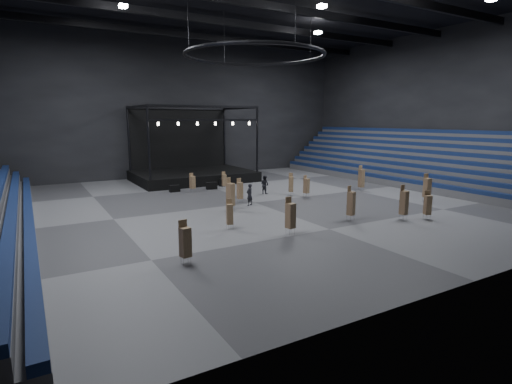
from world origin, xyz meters
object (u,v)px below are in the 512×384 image
chair_stack_3 (361,178)px  chair_stack_5 (230,214)px  stage (191,169)px  flight_case_left (175,188)px  chair_stack_4 (306,186)px  chair_stack_13 (291,184)px  chair_stack_12 (230,194)px  chair_stack_11 (290,215)px  crew_member (265,185)px  chair_stack_6 (351,203)px  man_center (250,195)px  chair_stack_10 (240,190)px  chair_stack_2 (224,180)px  chair_stack_0 (427,187)px  chair_stack_1 (185,241)px  flight_case_mid (212,186)px  chair_stack_9 (404,202)px  chair_stack_7 (192,182)px  chair_stack_8 (428,204)px  flight_case_right (225,182)px

chair_stack_3 → chair_stack_5: chair_stack_3 is taller
stage → flight_case_left: (-4.57, -7.14, -1.09)m
chair_stack_3 → chair_stack_5: 20.10m
chair_stack_4 → chair_stack_13: size_ratio=0.97×
chair_stack_3 → chair_stack_12: 16.50m
flight_case_left → chair_stack_11: size_ratio=0.43×
stage → chair_stack_12: bearing=-100.8°
chair_stack_12 → crew_member: size_ratio=1.49×
chair_stack_6 → chair_stack_11: bearing=169.3°
flight_case_left → chair_stack_6: bearing=-67.5°
chair_stack_11 → man_center: size_ratio=1.29×
chair_stack_11 → chair_stack_12: bearing=83.4°
chair_stack_12 → stage: bearing=55.4°
chair_stack_3 → man_center: chair_stack_3 is taller
chair_stack_4 → chair_stack_10: (-6.97, 0.82, 0.03)m
chair_stack_4 → chair_stack_6: (-2.73, -9.15, 0.21)m
chair_stack_13 → chair_stack_2: bearing=147.9°
chair_stack_2 → flight_case_left: bearing=170.9°
chair_stack_0 → chair_stack_1: (-25.08, -4.32, -0.12)m
flight_case_mid → chair_stack_6: bearing=-78.8°
flight_case_mid → chair_stack_11: (-2.58, -18.80, 0.93)m
chair_stack_9 → chair_stack_2: bearing=99.3°
stage → chair_stack_3: stage is taller
chair_stack_7 → chair_stack_8: size_ratio=0.91×
chair_stack_2 → chair_stack_9: chair_stack_9 is taller
stage → chair_stack_0: (14.00, -23.90, -0.08)m
flight_case_left → chair_stack_6: (7.62, -18.40, 0.99)m
chair_stack_3 → chair_stack_4: 7.18m
stage → chair_stack_4: (5.78, -16.39, -0.31)m
chair_stack_9 → man_center: bearing=118.5°
chair_stack_9 → man_center: (-7.65, 10.38, -0.39)m
chair_stack_3 → chair_stack_10: 14.18m
chair_stack_9 → chair_stack_11: 9.81m
chair_stack_4 → chair_stack_9: 11.07m
chair_stack_10 → chair_stack_13: chair_stack_10 is taller
chair_stack_12 → man_center: (2.47, 1.17, -0.48)m
chair_stack_5 → chair_stack_10: 9.04m
chair_stack_8 → chair_stack_9: bearing=177.8°
stage → chair_stack_8: stage is taller
chair_stack_4 → man_center: bearing=168.6°
chair_stack_4 → man_center: 6.81m
chair_stack_11 → crew_member: bearing=56.1°
chair_stack_0 → man_center: bearing=161.5°
chair_stack_4 → chair_stack_10: bearing=156.4°
chair_stack_12 → chair_stack_13: (8.49, 3.39, -0.30)m
chair_stack_8 → chair_stack_5: bearing=-176.1°
flight_case_right → chair_stack_12: chair_stack_12 is taller
chair_stack_3 → chair_stack_6: size_ratio=1.04×
flight_case_left → chair_stack_11: (1.48, -19.23, 0.96)m
chair_stack_13 → man_center: (-6.02, -2.22, -0.18)m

